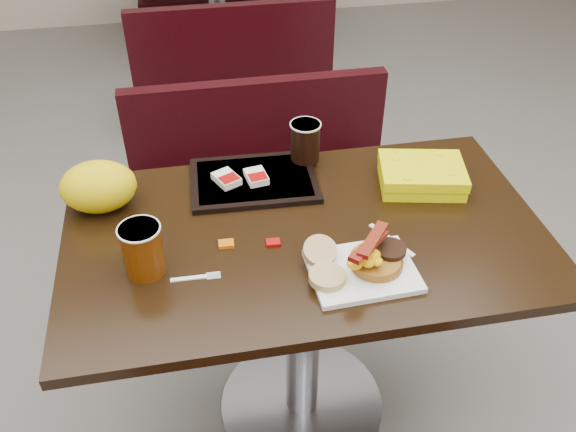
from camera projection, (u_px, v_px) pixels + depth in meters
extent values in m
cube|color=slate|center=(301.00, 406.00, 2.01)|extent=(6.00, 7.00, 0.01)
cube|color=white|center=(363.00, 271.00, 1.42)|extent=(0.25, 0.20, 0.01)
cylinder|color=#955A18|center=(377.00, 261.00, 1.41)|extent=(0.12, 0.12, 0.03)
cylinder|color=black|center=(390.00, 249.00, 1.42)|extent=(0.10, 0.10, 0.01)
ellipsoid|color=#FFE005|center=(364.00, 256.00, 1.38)|extent=(0.09, 0.08, 0.04)
cylinder|color=tan|center=(327.00, 277.00, 1.38)|extent=(0.08, 0.08, 0.02)
cylinder|color=tan|center=(320.00, 251.00, 1.43)|extent=(0.09, 0.09, 0.05)
cylinder|color=#803A04|center=(143.00, 250.00, 1.39)|extent=(0.10, 0.10, 0.13)
cube|color=white|center=(391.00, 240.00, 1.51)|extent=(0.08, 0.14, 0.00)
cube|color=#C75908|center=(226.00, 244.00, 1.49)|extent=(0.04, 0.03, 0.01)
cube|color=#8C0504|center=(273.00, 243.00, 1.50)|extent=(0.04, 0.03, 0.01)
cube|color=black|center=(254.00, 181.00, 1.69)|extent=(0.35, 0.26, 0.02)
cube|color=silver|center=(226.00, 179.00, 1.67)|extent=(0.08, 0.09, 0.02)
cube|color=silver|center=(256.00, 177.00, 1.68)|extent=(0.06, 0.08, 0.02)
cylinder|color=black|center=(305.00, 141.00, 1.73)|extent=(0.10, 0.10, 0.11)
cube|color=#D7D603|center=(422.00, 175.00, 1.68)|extent=(0.26, 0.21, 0.06)
ellipsoid|color=#DDB207|center=(98.00, 187.00, 1.57)|extent=(0.19, 0.14, 0.13)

